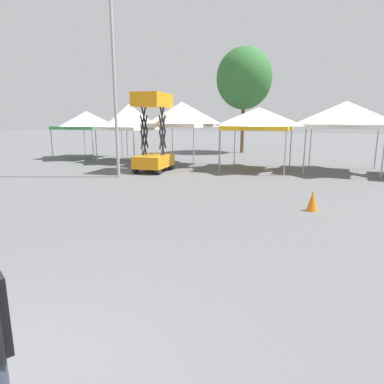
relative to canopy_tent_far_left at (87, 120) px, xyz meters
name	(u,v)px	position (x,y,z in m)	size (l,w,h in m)	color
canopy_tent_far_left	(87,120)	(0.00, 0.00, 0.00)	(3.64, 3.64, 3.13)	#9E9EA3
canopy_tent_behind_right	(129,117)	(3.86, -0.55, 0.19)	(3.26, 3.26, 3.50)	#9E9EA3
canopy_tent_right_of_center	(182,114)	(7.55, -0.75, 0.32)	(3.59, 3.59, 3.55)	#9E9EA3
canopy_tent_behind_center	(258,119)	(11.86, -0.53, 0.09)	(3.55, 3.55, 3.20)	#9E9EA3
canopy_tent_center	(346,115)	(15.93, 0.48, 0.28)	(3.53, 3.53, 3.47)	#9E9EA3
scissor_lift	(154,148)	(7.32, -3.46, -1.36)	(1.72, 2.48, 3.84)	black
light_pole_near_lift	(113,59)	(6.73, -5.61, 2.59)	(0.36, 0.36, 9.12)	#9E9EA3
tree_behind_tents_left	(244,78)	(8.47, 8.17, 3.14)	(4.24, 4.24, 8.02)	brown
traffic_cone_lot_center	(312,201)	(15.38, -8.01, -2.25)	(0.32, 0.32, 0.59)	orange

